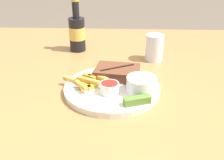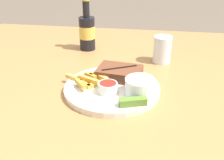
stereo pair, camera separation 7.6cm
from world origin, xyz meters
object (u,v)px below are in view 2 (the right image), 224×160
(fork_utensil, at_px, (87,86))
(knife_utensil, at_px, (111,80))
(dinner_plate, at_px, (112,89))
(coleslaw_cup, at_px, (140,86))
(drinking_glass, at_px, (162,50))
(dipping_sauce_cup, at_px, (108,87))
(pickle_spear, at_px, (133,102))
(steak_portion, at_px, (119,73))
(beer_bottle, at_px, (87,31))

(fork_utensil, distance_m, knife_utensil, 0.08)
(dinner_plate, height_order, coleslaw_cup, coleslaw_cup)
(drinking_glass, bearing_deg, coleslaw_cup, -103.03)
(coleslaw_cup, bearing_deg, dipping_sauce_cup, -176.03)
(pickle_spear, relative_size, knife_utensil, 0.46)
(fork_utensil, distance_m, drinking_glass, 0.34)
(knife_utensil, height_order, drinking_glass, drinking_glass)
(steak_portion, bearing_deg, beer_bottle, 121.28)
(dinner_plate, distance_m, drinking_glass, 0.29)
(drinking_glass, bearing_deg, fork_utensil, -130.03)
(dinner_plate, xyz_separation_m, knife_utensil, (-0.01, 0.03, 0.01))
(pickle_spear, relative_size, drinking_glass, 0.77)
(knife_utensil, xyz_separation_m, drinking_glass, (0.16, 0.21, 0.03))
(beer_bottle, xyz_separation_m, drinking_glass, (0.30, -0.09, -0.03))
(dipping_sauce_cup, xyz_separation_m, beer_bottle, (-0.15, 0.38, 0.04))
(steak_portion, xyz_separation_m, drinking_glass, (0.13, 0.19, 0.02))
(dinner_plate, bearing_deg, pickle_spear, -53.74)
(dinner_plate, relative_size, fork_utensil, 2.13)
(dinner_plate, xyz_separation_m, fork_utensil, (-0.07, -0.02, 0.01))
(dipping_sauce_cup, relative_size, beer_bottle, 0.25)
(dinner_plate, distance_m, dipping_sauce_cup, 0.05)
(dinner_plate, relative_size, dipping_sauce_cup, 5.22)
(knife_utensil, bearing_deg, beer_bottle, 12.93)
(coleslaw_cup, height_order, fork_utensil, coleslaw_cup)
(coleslaw_cup, bearing_deg, steak_portion, 125.94)
(fork_utensil, height_order, beer_bottle, beer_bottle)
(coleslaw_cup, distance_m, beer_bottle, 0.44)
(coleslaw_cup, relative_size, dipping_sauce_cup, 1.54)
(dinner_plate, xyz_separation_m, coleslaw_cup, (0.08, -0.03, 0.04))
(coleslaw_cup, bearing_deg, dinner_plate, 157.77)
(coleslaw_cup, bearing_deg, drinking_glass, 76.97)
(pickle_spear, bearing_deg, steak_portion, 109.43)
(dinner_plate, relative_size, beer_bottle, 1.32)
(steak_portion, relative_size, pickle_spear, 1.92)
(drinking_glass, bearing_deg, pickle_spear, -103.07)
(coleslaw_cup, bearing_deg, pickle_spear, -103.24)
(dinner_plate, distance_m, knife_utensil, 0.04)
(drinking_glass, bearing_deg, steak_portion, -125.82)
(steak_portion, xyz_separation_m, knife_utensil, (-0.02, -0.03, -0.01))
(steak_portion, distance_m, dipping_sauce_cup, 0.10)
(beer_bottle, bearing_deg, steak_portion, -58.72)
(dinner_plate, height_order, fork_utensil, fork_utensil)
(coleslaw_cup, height_order, knife_utensil, coleslaw_cup)
(dinner_plate, distance_m, coleslaw_cup, 0.10)
(steak_portion, relative_size, drinking_glass, 1.49)
(fork_utensil, xyz_separation_m, beer_bottle, (-0.08, 0.35, 0.06))
(steak_portion, distance_m, coleslaw_cup, 0.12)
(pickle_spear, height_order, knife_utensil, pickle_spear)
(pickle_spear, relative_size, beer_bottle, 0.35)
(pickle_spear, height_order, drinking_glass, drinking_glass)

